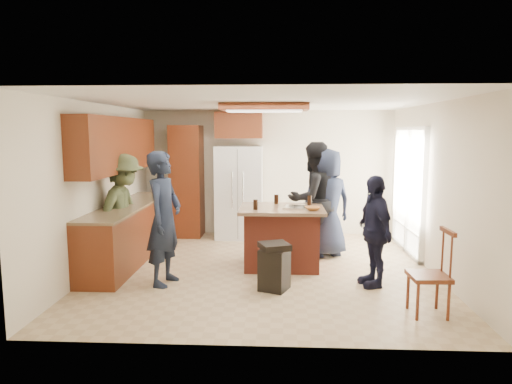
{
  "coord_description": "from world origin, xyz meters",
  "views": [
    {
      "loc": [
        0.22,
        -6.71,
        2.08
      ],
      "look_at": [
        -0.13,
        0.28,
        1.15
      ],
      "focal_mm": 32.0,
      "sensor_mm": 36.0,
      "label": 1
    }
  ],
  "objects_px": {
    "refrigerator": "(239,192)",
    "spindle_chair": "(431,276)",
    "trash_bin": "(274,266)",
    "person_side_right": "(374,231)",
    "person_behind_left": "(313,199)",
    "person_counter": "(124,210)",
    "kitchen_island": "(282,236)",
    "person_front_left": "(164,218)",
    "person_behind_right": "(326,203)"
  },
  "relations": [
    {
      "from": "person_behind_left",
      "to": "person_behind_right",
      "type": "bearing_deg",
      "value": 144.79
    },
    {
      "from": "refrigerator",
      "to": "person_side_right",
      "type": "bearing_deg",
      "value": -53.24
    },
    {
      "from": "person_behind_right",
      "to": "kitchen_island",
      "type": "height_order",
      "value": "person_behind_right"
    },
    {
      "from": "trash_bin",
      "to": "spindle_chair",
      "type": "bearing_deg",
      "value": -22.74
    },
    {
      "from": "person_behind_right",
      "to": "refrigerator",
      "type": "height_order",
      "value": "person_behind_right"
    },
    {
      "from": "person_counter",
      "to": "refrigerator",
      "type": "bearing_deg",
      "value": -28.99
    },
    {
      "from": "person_counter",
      "to": "person_front_left",
      "type": "bearing_deg",
      "value": -124.81
    },
    {
      "from": "person_behind_left",
      "to": "refrigerator",
      "type": "relative_size",
      "value": 1.06
    },
    {
      "from": "person_counter",
      "to": "kitchen_island",
      "type": "xyz_separation_m",
      "value": [
        2.43,
        0.07,
        -0.4
      ]
    },
    {
      "from": "person_behind_right",
      "to": "person_side_right",
      "type": "height_order",
      "value": "person_behind_right"
    },
    {
      "from": "person_side_right",
      "to": "spindle_chair",
      "type": "bearing_deg",
      "value": 11.83
    },
    {
      "from": "person_counter",
      "to": "spindle_chair",
      "type": "xyz_separation_m",
      "value": [
        4.1,
        -1.73,
        -0.42
      ]
    },
    {
      "from": "person_behind_left",
      "to": "person_counter",
      "type": "xyz_separation_m",
      "value": [
        -2.95,
        -0.74,
        -0.08
      ]
    },
    {
      "from": "spindle_chair",
      "to": "person_behind_right",
      "type": "bearing_deg",
      "value": 110.76
    },
    {
      "from": "refrigerator",
      "to": "person_behind_right",
      "type": "bearing_deg",
      "value": -39.42
    },
    {
      "from": "trash_bin",
      "to": "person_side_right",
      "type": "bearing_deg",
      "value": 10.33
    },
    {
      "from": "person_behind_right",
      "to": "kitchen_island",
      "type": "distance_m",
      "value": 1.08
    },
    {
      "from": "person_side_right",
      "to": "kitchen_island",
      "type": "bearing_deg",
      "value": -135.49
    },
    {
      "from": "person_front_left",
      "to": "refrigerator",
      "type": "distance_m",
      "value": 2.93
    },
    {
      "from": "person_front_left",
      "to": "refrigerator",
      "type": "height_order",
      "value": "person_front_left"
    },
    {
      "from": "refrigerator",
      "to": "kitchen_island",
      "type": "xyz_separation_m",
      "value": [
        0.82,
        -1.94,
        -0.43
      ]
    },
    {
      "from": "person_front_left",
      "to": "person_side_right",
      "type": "distance_m",
      "value": 2.84
    },
    {
      "from": "person_side_right",
      "to": "person_counter",
      "type": "xyz_separation_m",
      "value": [
        -3.66,
        0.74,
        0.12
      ]
    },
    {
      "from": "person_behind_right",
      "to": "spindle_chair",
      "type": "relative_size",
      "value": 1.81
    },
    {
      "from": "person_behind_right",
      "to": "refrigerator",
      "type": "bearing_deg",
      "value": -60.38
    },
    {
      "from": "person_behind_right",
      "to": "trash_bin",
      "type": "height_order",
      "value": "person_behind_right"
    },
    {
      "from": "person_behind_right",
      "to": "kitchen_island",
      "type": "relative_size",
      "value": 1.41
    },
    {
      "from": "person_side_right",
      "to": "spindle_chair",
      "type": "distance_m",
      "value": 1.12
    },
    {
      "from": "person_side_right",
      "to": "refrigerator",
      "type": "xyz_separation_m",
      "value": [
        -2.06,
        2.75,
        0.15
      ]
    },
    {
      "from": "refrigerator",
      "to": "spindle_chair",
      "type": "bearing_deg",
      "value": -56.29
    },
    {
      "from": "person_front_left",
      "to": "person_behind_left",
      "type": "height_order",
      "value": "person_behind_left"
    },
    {
      "from": "person_front_left",
      "to": "trash_bin",
      "type": "height_order",
      "value": "person_front_left"
    },
    {
      "from": "refrigerator",
      "to": "trash_bin",
      "type": "xyz_separation_m",
      "value": [
        0.72,
        -3.0,
        -0.58
      ]
    },
    {
      "from": "person_behind_right",
      "to": "trash_bin",
      "type": "distance_m",
      "value": 2.0
    },
    {
      "from": "kitchen_island",
      "to": "spindle_chair",
      "type": "bearing_deg",
      "value": -47.07
    },
    {
      "from": "person_side_right",
      "to": "person_counter",
      "type": "relative_size",
      "value": 0.86
    },
    {
      "from": "refrigerator",
      "to": "person_front_left",
      "type": "bearing_deg",
      "value": -105.42
    },
    {
      "from": "person_behind_left",
      "to": "refrigerator",
      "type": "height_order",
      "value": "person_behind_left"
    },
    {
      "from": "person_front_left",
      "to": "person_behind_left",
      "type": "relative_size",
      "value": 0.95
    },
    {
      "from": "person_behind_left",
      "to": "trash_bin",
      "type": "relative_size",
      "value": 3.04
    },
    {
      "from": "kitchen_island",
      "to": "spindle_chair",
      "type": "xyz_separation_m",
      "value": [
        1.68,
        -1.8,
        -0.02
      ]
    },
    {
      "from": "person_side_right",
      "to": "trash_bin",
      "type": "xyz_separation_m",
      "value": [
        -1.34,
        -0.24,
        -0.43
      ]
    },
    {
      "from": "refrigerator",
      "to": "spindle_chair",
      "type": "height_order",
      "value": "refrigerator"
    },
    {
      "from": "person_front_left",
      "to": "person_side_right",
      "type": "xyz_separation_m",
      "value": [
        2.84,
        0.07,
        -0.16
      ]
    },
    {
      "from": "kitchen_island",
      "to": "person_front_left",
      "type": "bearing_deg",
      "value": -151.02
    },
    {
      "from": "person_behind_left",
      "to": "person_side_right",
      "type": "height_order",
      "value": "person_behind_left"
    },
    {
      "from": "person_behind_left",
      "to": "spindle_chair",
      "type": "relative_size",
      "value": 1.92
    },
    {
      "from": "person_counter",
      "to": "refrigerator",
      "type": "relative_size",
      "value": 0.97
    },
    {
      "from": "person_behind_left",
      "to": "spindle_chair",
      "type": "bearing_deg",
      "value": 83.94
    },
    {
      "from": "person_counter",
      "to": "person_side_right",
      "type": "bearing_deg",
      "value": -91.8
    }
  ]
}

